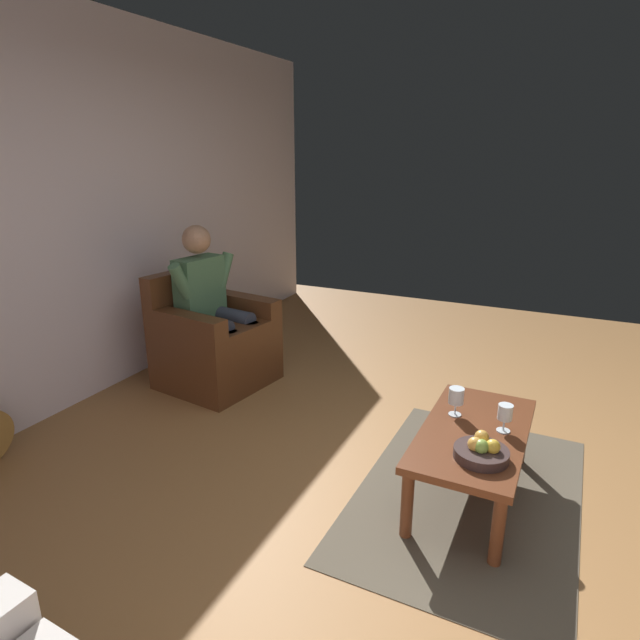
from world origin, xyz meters
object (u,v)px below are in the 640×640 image
Objects in this scene: armchair at (213,343)px; fruit_bowl at (482,451)px; wine_glass_near at (505,414)px; person_seated at (211,300)px; wine_glass_far at (456,397)px; coffee_table at (473,440)px.

armchair is 2.38m from fruit_bowl.
armchair is at bearing -104.66° from wine_glass_near.
person_seated is 2.07m from wine_glass_far.
armchair reaches higher than coffee_table.
armchair is 2.08m from wine_glass_far.
coffee_table is 0.22m from wine_glass_near.
armchair is 3.47× the size of fruit_bowl.
wine_glass_far is 0.62× the size of fruit_bowl.
wine_glass_far reaches higher than fruit_bowl.
coffee_table is 6.40× the size of wine_glass_far.
person_seated reaches higher than coffee_table.
coffee_table is (0.64, 2.12, -0.35)m from person_seated.
armchair is 0.87× the size of coffee_table.
person_seated is at bearing -104.68° from wine_glass_near.
person_seated is at bearing -112.29° from fruit_bowl.
coffee_table is at bearing 81.38° from person_seated.
fruit_bowl is (0.31, -0.06, -0.06)m from wine_glass_near.
armchair is at bearing -90.00° from person_seated.
person_seated reaches higher than armchair.
person_seated reaches higher than fruit_bowl.
person_seated is 1.22× the size of coffee_table.
fruit_bowl is at bearing 76.01° from armchair.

